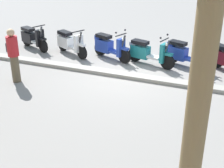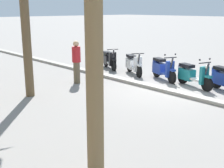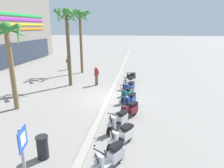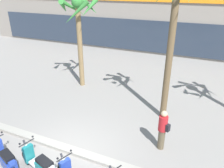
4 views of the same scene
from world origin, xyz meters
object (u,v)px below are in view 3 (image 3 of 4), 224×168
scooter_white_last_in_row (130,82)px  crossing_sign (24,158)px  scooter_maroon_gap_after_mid (130,110)px  scooter_black_far_back (131,77)px  pedestrian_strolling_near_curb (68,62)px  scooter_silver_mid_centre (119,120)px  scooter_teal_second_in_line (127,94)px  pedestrian_by_palm_tree (96,75)px  palm_tree_far_corner (67,28)px  litter_bin (43,147)px  scooter_blue_mid_rear (130,88)px  scooter_silver_lead_nearest (111,157)px  palm_tree_near_sign (80,25)px  palm_tree_by_mall_entrance (8,44)px  scooter_blue_mid_front (130,101)px  scooter_white_tail_end (123,136)px

scooter_white_last_in_row → crossing_sign: bearing=169.1°
scooter_maroon_gap_after_mid → scooter_black_far_back: bearing=2.1°
scooter_maroon_gap_after_mid → pedestrian_strolling_near_curb: bearing=33.5°
pedestrian_strolling_near_curb → scooter_silver_mid_centre: bearing=-150.7°
scooter_teal_second_in_line → scooter_black_far_back: bearing=-0.9°
pedestrian_strolling_near_curb → pedestrian_by_palm_tree: bearing=-141.4°
scooter_maroon_gap_after_mid → palm_tree_far_corner: bearing=43.8°
litter_bin → palm_tree_far_corner: bearing=13.3°
scooter_blue_mid_rear → pedestrian_by_palm_tree: pedestrian_by_palm_tree is taller
pedestrian_strolling_near_curb → scooter_black_far_back: bearing=-120.2°
scooter_silver_lead_nearest → scooter_maroon_gap_after_mid: (4.36, -0.46, 0.00)m
scooter_silver_lead_nearest → pedestrian_strolling_near_curb: bearing=24.6°
crossing_sign → litter_bin: 2.30m
palm_tree_near_sign → litter_bin: palm_tree_near_sign is taller
scooter_blue_mid_rear → palm_tree_by_mall_entrance: (-3.92, 6.93, 3.57)m
scooter_white_last_in_row → palm_tree_far_corner: bearing=90.5°
scooter_black_far_back → palm_tree_by_mall_entrance: palm_tree_by_mall_entrance is taller
scooter_white_last_in_row → scooter_blue_mid_front: bearing=-176.4°
scooter_white_last_in_row → palm_tree_near_sign: 8.82m
scooter_white_tail_end → scooter_blue_mid_rear: size_ratio=0.94×
palm_tree_by_mall_entrance → palm_tree_far_corner: bearing=-16.6°
scooter_black_far_back → pedestrian_strolling_near_curb: 8.95m
scooter_silver_lead_nearest → scooter_teal_second_in_line: 7.10m
scooter_teal_second_in_line → palm_tree_far_corner: (3.05, 5.20, 4.46)m
palm_tree_by_mall_entrance → pedestrian_strolling_near_curb: bearing=3.9°
scooter_silver_lead_nearest → pedestrian_by_palm_tree: size_ratio=0.94×
scooter_blue_mid_front → scooter_blue_mid_rear: (2.73, 0.19, 0.00)m
scooter_blue_mid_rear → palm_tree_near_sign: 9.86m
crossing_sign → scooter_teal_second_in_line: bearing=-14.6°
scooter_teal_second_in_line → palm_tree_by_mall_entrance: size_ratio=0.34×
palm_tree_near_sign → litter_bin: size_ratio=7.05×
scooter_teal_second_in_line → palm_tree_by_mall_entrance: bearing=109.6°
scooter_silver_lead_nearest → palm_tree_by_mall_entrance: bearing=55.2°
scooter_teal_second_in_line → scooter_white_last_in_row: 3.09m
palm_tree_by_mall_entrance → litter_bin: bearing=-138.3°
scooter_teal_second_in_line → litter_bin: scooter_teal_second_in_line is taller
scooter_silver_mid_centre → scooter_teal_second_in_line: bearing=-1.7°
scooter_white_last_in_row → palm_tree_by_mall_entrance: palm_tree_by_mall_entrance is taller
scooter_teal_second_in_line → pedestrian_by_palm_tree: bearing=40.5°
scooter_silver_lead_nearest → palm_tree_far_corner: 12.20m
palm_tree_far_corner → scooter_teal_second_in_line: bearing=-120.4°
scooter_blue_mid_rear → palm_tree_by_mall_entrance: bearing=119.5°
scooter_teal_second_in_line → palm_tree_by_mall_entrance: palm_tree_by_mall_entrance is taller
scooter_silver_lead_nearest → scooter_black_far_back: size_ratio=0.98×
scooter_black_far_back → crossing_sign: crossing_sign is taller
scooter_silver_lead_nearest → pedestrian_strolling_near_curb: (16.43, 7.53, 0.45)m
scooter_white_tail_end → scooter_silver_lead_nearest: bearing=169.3°
scooter_teal_second_in_line → litter_bin: size_ratio=1.90×
scooter_teal_second_in_line → scooter_blue_mid_front: bearing=-167.3°
crossing_sign → scooter_white_tail_end: bearing=-36.8°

